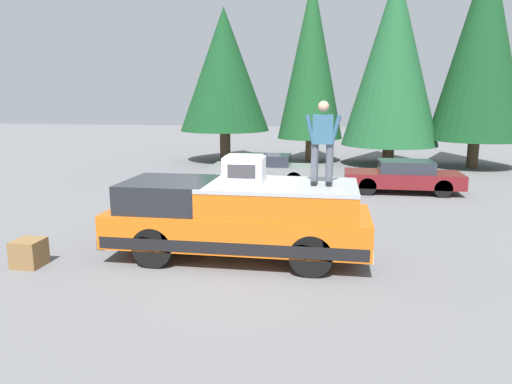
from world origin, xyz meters
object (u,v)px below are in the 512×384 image
object	(u,v)px
compressor_unit	(244,168)
parked_car_maroon	(403,176)
wooden_crate	(29,253)
pickup_truck	(239,218)
parked_car_grey	(264,169)
person_on_truck_bed	(323,141)

from	to	relation	value
compressor_unit	parked_car_maroon	world-z (taller)	compressor_unit
wooden_crate	compressor_unit	bearing A→B (deg)	-72.07
pickup_truck	parked_car_grey	distance (m)	8.87
pickup_truck	wooden_crate	world-z (taller)	pickup_truck
pickup_truck	person_on_truck_bed	bearing A→B (deg)	-91.24
person_on_truck_bed	wooden_crate	xyz separation A→B (m)	(-1.20, 5.87, -2.27)
person_on_truck_bed	parked_car_maroon	size ratio (longest dim) A/B	0.41
parked_car_grey	wooden_crate	size ratio (longest dim) A/B	7.32
pickup_truck	person_on_truck_bed	xyz separation A→B (m)	(-0.04, -1.73, 1.68)
parked_car_grey	wooden_crate	distance (m)	10.64
compressor_unit	wooden_crate	xyz separation A→B (m)	(-1.37, 4.24, -1.65)
parked_car_grey	wooden_crate	xyz separation A→B (m)	(-10.08, 3.41, -0.30)
person_on_truck_bed	compressor_unit	bearing A→B (deg)	84.09
person_on_truck_bed	parked_car_maroon	world-z (taller)	person_on_truck_bed
pickup_truck	parked_car_maroon	bearing A→B (deg)	-29.56
parked_car_grey	parked_car_maroon	bearing A→B (deg)	-100.27
person_on_truck_bed	wooden_crate	size ratio (longest dim) A/B	3.02
pickup_truck	compressor_unit	bearing A→B (deg)	-37.32
parked_car_maroon	wooden_crate	world-z (taller)	parked_car_maroon
person_on_truck_bed	wooden_crate	world-z (taller)	person_on_truck_bed
person_on_truck_bed	parked_car_grey	size ratio (longest dim) A/B	0.41
parked_car_maroon	person_on_truck_bed	bearing A→B (deg)	160.91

